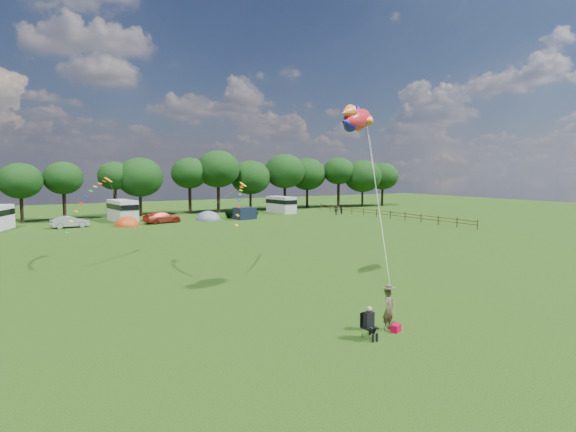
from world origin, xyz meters
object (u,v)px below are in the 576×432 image
car_c (162,217)px  tent_orange (127,226)px  car_b (70,222)px  campervan_d (281,204)px  walker_b (336,210)px  walker_a (341,210)px  car_d (243,212)px  tent_greyblue (208,220)px  camp_chair (368,319)px  campervan_c (122,210)px  fish_kite (355,119)px  kite_flyer (389,309)px

car_c → tent_orange: size_ratio=1.49×
car_b → campervan_d: campervan_d is taller
car_c → walker_b: 26.97m
car_c → walker_a: (28.32, -1.71, -0.02)m
car_d → campervan_d: 9.39m
tent_greyblue → car_d: bearing=12.5°
tent_orange → camp_chair: 47.28m
car_c → camp_chair: 48.61m
walker_b → walker_a: bearing=-155.0°
camp_chair → campervan_d: bearing=61.7°
campervan_c → campervan_d: bearing=-96.5°
camp_chair → walker_a: size_ratio=0.95×
car_b → tent_greyblue: bearing=-97.3°
campervan_d → tent_orange: (-26.08, -6.28, -1.44)m
car_d → walker_b: walker_b is taller
car_c → tent_greyblue: (6.64, 0.32, -0.73)m
car_b → car_d: bearing=-94.0°
tent_orange → fish_kite: fish_kite is taller
car_b → campervan_c: bearing=-63.8°
campervan_d → camp_chair: (-26.32, -53.55, -0.62)m
kite_flyer → fish_kite: fish_kite is taller
car_d → car_b: bearing=71.8°
car_c → fish_kite: (0.16, -40.71, 9.28)m
car_c → kite_flyer: size_ratio=2.71×
camp_chair → car_c: bearing=82.0°
car_d → camp_chair: (-17.66, -49.98, 0.09)m
car_b → walker_b: 38.18m
car_d → walker_b: bearing=-126.7°
car_b → tent_greyblue: car_b is taller
car_b → fish_kite: (11.36, -41.24, 9.31)m
car_b → walker_b: (38.07, -2.93, 0.03)m
car_b → walker_a: size_ratio=2.77×
car_d → fish_kite: fish_kite is taller
car_d → walker_b: size_ratio=3.66×
tent_greyblue → camp_chair: size_ratio=2.75×
car_d → campervan_c: (-16.64, 3.54, 0.83)m
campervan_c → tent_orange: bearing=166.3°
walker_a → campervan_c: bearing=-54.3°
tent_greyblue → walker_b: 20.41m
car_c → campervan_d: campervan_d is taller
tent_orange → fish_kite: 41.18m
campervan_d → walker_b: campervan_d is taller
fish_kite → walker_a: size_ratio=2.52×
tent_greyblue → campervan_d: bearing=18.5°
car_d → camp_chair: bearing=139.6°
campervan_c → camp_chair: campervan_c is taller
camp_chair → walker_a: (33.36, 46.63, -0.10)m
car_c → tent_orange: 4.97m
fish_kite → walker_a: bearing=27.7°
car_b → tent_orange: car_b is taller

